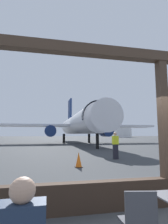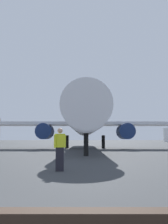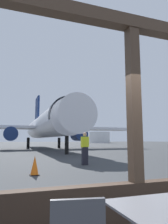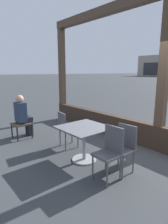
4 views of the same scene
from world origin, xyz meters
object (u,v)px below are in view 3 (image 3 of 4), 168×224
object	(u,v)px
ground_crew_worker	(85,148)
traffic_cone	(35,166)
airplane	(47,126)
fuel_storage_tank	(99,137)

from	to	relation	value
ground_crew_worker	traffic_cone	xyz separation A→B (m)	(-2.88, -2.43, -0.55)
airplane	ground_crew_worker	distance (m)	20.05
ground_crew_worker	traffic_cone	size ratio (longest dim) A/B	2.38
ground_crew_worker	fuel_storage_tank	bearing A→B (deg)	66.08
traffic_cone	fuel_storage_tank	bearing A→B (deg)	65.00
ground_crew_worker	traffic_cone	world-z (taller)	ground_crew_worker
ground_crew_worker	fuel_storage_tank	world-z (taller)	fuel_storage_tank
airplane	fuel_storage_tank	world-z (taller)	airplane
airplane	traffic_cone	size ratio (longest dim) A/B	41.71
ground_crew_worker	fuel_storage_tank	xyz separation A→B (m)	(34.08, 76.84, 1.53)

